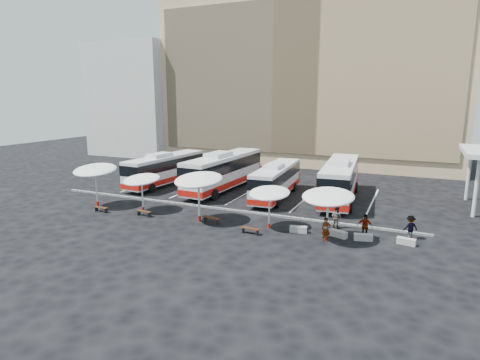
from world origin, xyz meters
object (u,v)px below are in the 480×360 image
at_px(conc_bench_2, 363,237).
at_px(passenger_1, 336,217).
at_px(bus_2, 276,180).
at_px(passenger_3, 410,227).
at_px(sunshade_0, 95,170).
at_px(wood_bench_1, 144,212).
at_px(wood_bench_3, 250,229).
at_px(conc_bench_0, 298,229).
at_px(conc_bench_3, 406,241).
at_px(sunshade_3, 269,193).
at_px(wood_bench_0, 101,208).
at_px(conc_bench_1, 338,234).
at_px(passenger_0, 326,229).
at_px(bus_0, 165,168).
at_px(passenger_2, 365,226).
at_px(bus_3, 340,179).
at_px(sunshade_2, 199,180).
at_px(sunshade_1, 142,180).
at_px(wood_bench_2, 211,219).
at_px(sunshade_4, 328,197).
at_px(bus_1, 224,170).

height_order(conc_bench_2, passenger_1, passenger_1).
relative_size(bus_2, passenger_3, 6.50).
relative_size(sunshade_0, wood_bench_1, 3.13).
xyz_separation_m(wood_bench_1, wood_bench_3, (9.62, -0.45, -0.00)).
distance_m(conc_bench_0, conc_bench_2, 4.49).
xyz_separation_m(bus_2, conc_bench_3, (12.04, -8.56, -1.52)).
relative_size(wood_bench_1, wood_bench_3, 1.01).
relative_size(bus_2, conc_bench_2, 8.88).
relative_size(sunshade_3, passenger_1, 1.93).
bearing_deg(wood_bench_0, wood_bench_1, 7.36).
relative_size(wood_bench_1, conc_bench_3, 1.21).
xyz_separation_m(conc_bench_1, passenger_0, (-0.65, -1.16, 0.60)).
bearing_deg(wood_bench_1, sunshade_3, 7.04).
relative_size(wood_bench_3, passenger_3, 0.84).
bearing_deg(conc_bench_2, wood_bench_1, -175.18).
height_order(sunshade_0, passenger_0, sunshade_0).
relative_size(bus_0, passenger_3, 6.90).
bearing_deg(passenger_3, passenger_2, -9.41).
xyz_separation_m(bus_3, passenger_1, (1.35, -8.50, -1.21)).
bearing_deg(conc_bench_2, conc_bench_0, -177.41).
bearing_deg(bus_0, passenger_0, -23.31).
height_order(bus_0, sunshade_2, sunshade_2).
height_order(sunshade_1, conc_bench_0, sunshade_1).
distance_m(conc_bench_0, passenger_0, 2.47).
height_order(sunshade_1, passenger_0, sunshade_1).
bearing_deg(sunshade_0, bus_2, 35.51).
xyz_separation_m(sunshade_3, passenger_1, (4.54, 2.09, -1.86)).
bearing_deg(conc_bench_2, bus_0, 157.39).
bearing_deg(sunshade_1, bus_0, 113.77).
bearing_deg(conc_bench_3, passenger_2, 177.70).
relative_size(wood_bench_2, wood_bench_3, 1.16).
relative_size(passenger_1, passenger_3, 0.98).
height_order(bus_2, sunshade_0, sunshade_0).
relative_size(conc_bench_2, passenger_3, 0.73).
distance_m(bus_2, sunshade_0, 16.60).
bearing_deg(conc_bench_2, conc_bench_3, 7.37).
distance_m(sunshade_4, passenger_2, 3.53).
distance_m(conc_bench_2, passenger_1, 2.99).
bearing_deg(wood_bench_0, bus_0, 95.76).
height_order(sunshade_1, wood_bench_1, sunshade_1).
bearing_deg(passenger_3, conc_bench_2, -1.97).
height_order(sunshade_0, passenger_1, sunshade_0).
distance_m(bus_1, passenger_1, 15.39).
bearing_deg(conc_bench_1, passenger_3, 19.86).
relative_size(bus_0, sunshade_2, 2.76).
relative_size(bus_0, conc_bench_3, 9.80).
bearing_deg(wood_bench_2, bus_2, 79.11).
relative_size(wood_bench_2, conc_bench_2, 1.33).
xyz_separation_m(bus_0, wood_bench_3, (14.82, -11.21, -1.52)).
distance_m(sunshade_4, passenger_1, 3.75).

